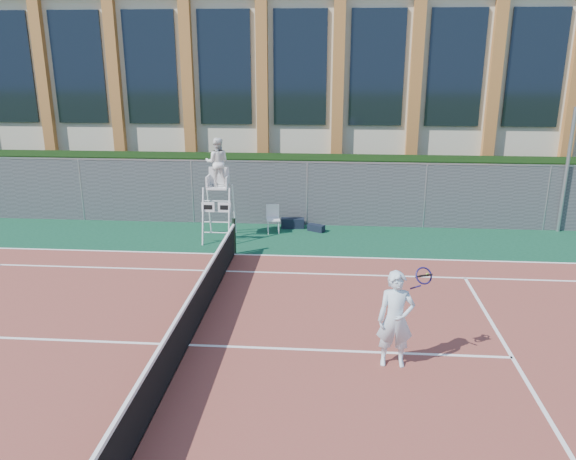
# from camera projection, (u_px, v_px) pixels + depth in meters

# --- Properties ---
(ground) EXTENTS (120.00, 120.00, 0.00)m
(ground) POSITION_uv_depth(u_px,v_px,m) (188.00, 346.00, 11.35)
(ground) COLOR #233814
(apron) EXTENTS (36.00, 20.00, 0.01)m
(apron) POSITION_uv_depth(u_px,v_px,m) (199.00, 324.00, 12.30)
(apron) COLOR #0D3C25
(apron) RESTS_ON ground
(tennis_court) EXTENTS (23.77, 10.97, 0.02)m
(tennis_court) POSITION_uv_depth(u_px,v_px,m) (188.00, 346.00, 11.35)
(tennis_court) COLOR brown
(tennis_court) RESTS_ON apron
(tennis_net) EXTENTS (0.10, 11.30, 1.10)m
(tennis_net) POSITION_uv_depth(u_px,v_px,m) (187.00, 322.00, 11.20)
(tennis_net) COLOR black
(tennis_net) RESTS_ON ground
(fence) EXTENTS (40.00, 0.06, 2.20)m
(fence) POSITION_uv_depth(u_px,v_px,m) (249.00, 193.00, 19.41)
(fence) COLOR #595E60
(fence) RESTS_ON ground
(hedge) EXTENTS (40.00, 1.40, 2.20)m
(hedge) POSITION_uv_depth(u_px,v_px,m) (254.00, 186.00, 20.56)
(hedge) COLOR black
(hedge) RESTS_ON ground
(building) EXTENTS (45.00, 10.60, 8.22)m
(building) POSITION_uv_depth(u_px,v_px,m) (275.00, 89.00, 27.24)
(building) COLOR beige
(building) RESTS_ON ground
(steel_pole) EXTENTS (0.12, 0.12, 4.11)m
(steel_pole) POSITION_uv_depth(u_px,v_px,m) (567.00, 171.00, 18.26)
(steel_pole) COLOR #9EA0A5
(steel_pole) RESTS_ON ground
(umpire_chair) EXTENTS (0.92, 1.41, 3.28)m
(umpire_chair) POSITION_uv_depth(u_px,v_px,m) (217.00, 165.00, 17.41)
(umpire_chair) COLOR white
(umpire_chair) RESTS_ON ground
(plastic_chair) EXTENTS (0.50, 0.50, 0.92)m
(plastic_chair) POSITION_uv_depth(u_px,v_px,m) (273.00, 216.00, 18.63)
(plastic_chair) COLOR silver
(plastic_chair) RESTS_ON apron
(sports_bag_near) EXTENTS (0.81, 0.37, 0.33)m
(sports_bag_near) POSITION_uv_depth(u_px,v_px,m) (293.00, 223.00, 19.18)
(sports_bag_near) COLOR black
(sports_bag_near) RESTS_ON apron
(sports_bag_far) EXTENTS (0.61, 0.49, 0.23)m
(sports_bag_far) POSITION_uv_depth(u_px,v_px,m) (316.00, 228.00, 18.83)
(sports_bag_far) COLOR black
(sports_bag_far) RESTS_ON apron
(tennis_player) EXTENTS (1.03, 0.69, 1.87)m
(tennis_player) POSITION_uv_depth(u_px,v_px,m) (396.00, 319.00, 10.37)
(tennis_player) COLOR #CCE7F5
(tennis_player) RESTS_ON tennis_court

